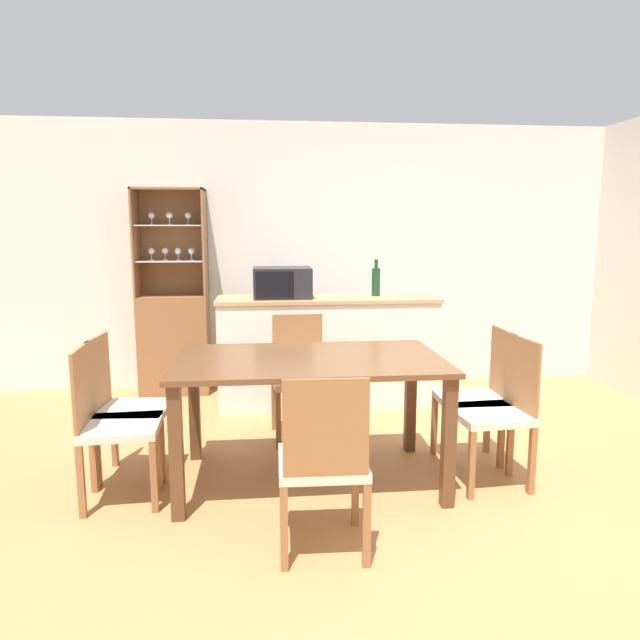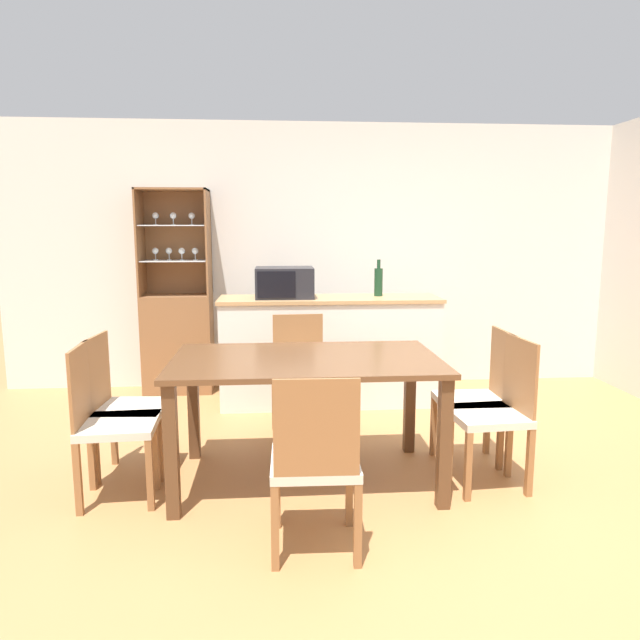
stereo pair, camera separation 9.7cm
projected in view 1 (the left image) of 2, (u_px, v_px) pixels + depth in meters
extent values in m
plane|color=#B27A47|center=(419.00, 501.00, 3.26)|extent=(18.00, 18.00, 0.00)
cube|color=silver|center=(350.00, 256.00, 5.65)|extent=(6.80, 0.06, 2.55)
cube|color=silver|center=(327.00, 352.00, 5.06)|extent=(1.90, 0.52, 0.92)
cube|color=tan|center=(327.00, 299.00, 4.99)|extent=(1.93, 0.55, 0.03)
cube|color=brown|center=(175.00, 344.00, 5.40)|extent=(0.64, 0.36, 0.93)
cube|color=brown|center=(173.00, 242.00, 5.42)|extent=(0.64, 0.02, 0.98)
cube|color=brown|center=(136.00, 243.00, 5.22)|extent=(0.02, 0.36, 0.98)
cube|color=brown|center=(205.00, 243.00, 5.28)|extent=(0.02, 0.36, 0.98)
cube|color=brown|center=(168.00, 189.00, 5.17)|extent=(0.64, 0.36, 0.02)
cube|color=white|center=(171.00, 261.00, 5.27)|extent=(0.59, 0.32, 0.01)
cube|color=white|center=(170.00, 226.00, 5.22)|extent=(0.59, 0.32, 0.01)
cylinder|color=white|center=(152.00, 260.00, 5.29)|extent=(0.04, 0.04, 0.01)
cylinder|color=white|center=(151.00, 257.00, 5.28)|extent=(0.01, 0.01, 0.06)
sphere|color=white|center=(151.00, 251.00, 5.28)|extent=(0.06, 0.06, 0.06)
cylinder|color=white|center=(152.00, 225.00, 5.22)|extent=(0.04, 0.04, 0.01)
cylinder|color=white|center=(152.00, 221.00, 5.21)|extent=(0.01, 0.01, 0.06)
sphere|color=white|center=(151.00, 216.00, 5.20)|extent=(0.06, 0.06, 0.06)
cylinder|color=white|center=(165.00, 260.00, 5.31)|extent=(0.04, 0.04, 0.01)
cylinder|color=white|center=(165.00, 256.00, 5.31)|extent=(0.01, 0.01, 0.06)
sphere|color=white|center=(165.00, 251.00, 5.30)|extent=(0.06, 0.06, 0.06)
cylinder|color=white|center=(170.00, 225.00, 5.21)|extent=(0.04, 0.04, 0.01)
cylinder|color=white|center=(169.00, 221.00, 5.20)|extent=(0.01, 0.01, 0.06)
sphere|color=white|center=(169.00, 216.00, 5.19)|extent=(0.06, 0.06, 0.06)
cylinder|color=white|center=(178.00, 260.00, 5.29)|extent=(0.04, 0.04, 0.01)
cylinder|color=white|center=(178.00, 257.00, 5.28)|extent=(0.01, 0.01, 0.06)
sphere|color=white|center=(178.00, 251.00, 5.27)|extent=(0.06, 0.06, 0.06)
cylinder|color=white|center=(188.00, 225.00, 5.25)|extent=(0.04, 0.04, 0.01)
cylinder|color=white|center=(188.00, 221.00, 5.24)|extent=(0.01, 0.01, 0.06)
sphere|color=white|center=(188.00, 216.00, 5.23)|extent=(0.06, 0.06, 0.06)
cylinder|color=white|center=(192.00, 260.00, 5.29)|extent=(0.04, 0.04, 0.01)
cylinder|color=white|center=(192.00, 257.00, 5.29)|extent=(0.01, 0.01, 0.06)
sphere|color=white|center=(191.00, 251.00, 5.28)|extent=(0.06, 0.06, 0.06)
cube|color=brown|center=(309.00, 360.00, 3.42)|extent=(1.60, 0.95, 0.03)
cube|color=brown|center=(176.00, 453.00, 3.00)|extent=(0.07, 0.07, 0.75)
cube|color=brown|center=(449.00, 443.00, 3.15)|extent=(0.07, 0.07, 0.75)
cube|color=brown|center=(194.00, 405.00, 3.82)|extent=(0.07, 0.07, 0.75)
cube|color=brown|center=(410.00, 399.00, 3.96)|extent=(0.07, 0.07, 0.75)
cube|color=beige|center=(322.00, 462.00, 2.74)|extent=(0.43, 0.43, 0.05)
cube|color=#936038|center=(326.00, 428.00, 2.50)|extent=(0.38, 0.03, 0.44)
cube|color=#936038|center=(283.00, 491.00, 2.94)|extent=(0.04, 0.04, 0.41)
cube|color=#936038|center=(355.00, 488.00, 2.97)|extent=(0.04, 0.04, 0.41)
cube|color=#936038|center=(284.00, 528.00, 2.57)|extent=(0.04, 0.04, 0.41)
cube|color=#936038|center=(367.00, 525.00, 2.60)|extent=(0.04, 0.04, 0.41)
cube|color=beige|center=(122.00, 427.00, 3.23)|extent=(0.44, 0.44, 0.05)
cube|color=#936038|center=(82.00, 387.00, 3.16)|extent=(0.04, 0.38, 0.44)
cube|color=#936038|center=(162.00, 450.00, 3.48)|extent=(0.04, 0.04, 0.41)
cube|color=#936038|center=(154.00, 477.00, 3.11)|extent=(0.04, 0.04, 0.41)
cube|color=#936038|center=(97.00, 454.00, 3.42)|extent=(0.04, 0.04, 0.41)
cube|color=#936038|center=(81.00, 481.00, 3.05)|extent=(0.04, 0.04, 0.41)
cube|color=beige|center=(301.00, 381.00, 4.21)|extent=(0.44, 0.44, 0.05)
cube|color=#936038|center=(298.00, 343.00, 4.37)|extent=(0.38, 0.04, 0.44)
cube|color=#936038|center=(331.00, 417.00, 4.09)|extent=(0.04, 0.04, 0.41)
cube|color=#936038|center=(278.00, 420.00, 4.03)|extent=(0.04, 0.04, 0.41)
cube|color=#936038|center=(322.00, 402.00, 4.46)|extent=(0.04, 0.04, 0.41)
cube|color=#936038|center=(274.00, 404.00, 4.40)|extent=(0.04, 0.04, 0.41)
cube|color=beige|center=(133.00, 411.00, 3.51)|extent=(0.44, 0.44, 0.05)
cube|color=#936038|center=(98.00, 373.00, 3.46)|extent=(0.04, 0.38, 0.44)
cube|color=#936038|center=(172.00, 435.00, 3.73)|extent=(0.04, 0.04, 0.41)
cube|color=#936038|center=(158.00, 458.00, 3.36)|extent=(0.04, 0.04, 0.41)
cube|color=#936038|center=(114.00, 436.00, 3.72)|extent=(0.04, 0.04, 0.41)
cube|color=#936038|center=(93.00, 459.00, 3.35)|extent=(0.04, 0.04, 0.41)
cube|color=beige|center=(489.00, 415.00, 3.44)|extent=(0.44, 0.44, 0.05)
cube|color=#936038|center=(522.00, 374.00, 3.44)|extent=(0.04, 0.38, 0.44)
cube|color=#936038|center=(471.00, 465.00, 3.26)|extent=(0.04, 0.04, 0.41)
cube|color=#936038|center=(446.00, 441.00, 3.63)|extent=(0.04, 0.04, 0.41)
cube|color=#936038|center=(532.00, 460.00, 3.33)|extent=(0.04, 0.04, 0.41)
cube|color=#936038|center=(501.00, 437.00, 3.69)|extent=(0.04, 0.04, 0.41)
cube|color=beige|center=(472.00, 401.00, 3.72)|extent=(0.42, 0.42, 0.05)
cube|color=#936038|center=(503.00, 363.00, 3.70)|extent=(0.02, 0.38, 0.44)
cube|color=#936038|center=(452.00, 446.00, 3.55)|extent=(0.04, 0.04, 0.41)
cube|color=#936038|center=(434.00, 425.00, 3.92)|extent=(0.04, 0.04, 0.41)
cube|color=#936038|center=(510.00, 444.00, 3.59)|extent=(0.04, 0.04, 0.41)
cube|color=#936038|center=(487.00, 423.00, 3.96)|extent=(0.04, 0.04, 0.41)
cube|color=#232328|center=(282.00, 283.00, 4.94)|extent=(0.50, 0.39, 0.26)
cube|color=black|center=(275.00, 285.00, 4.74)|extent=(0.32, 0.01, 0.22)
cylinder|color=#193D23|center=(376.00, 282.00, 5.07)|extent=(0.08, 0.08, 0.25)
cylinder|color=#193D23|center=(376.00, 264.00, 5.05)|extent=(0.03, 0.03, 0.08)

